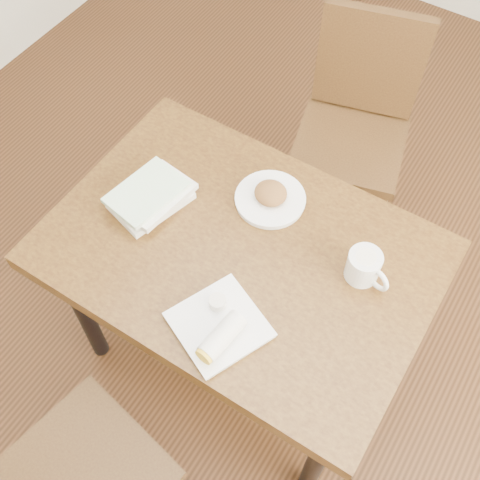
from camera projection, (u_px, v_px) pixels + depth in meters
The scene contains 7 objects.
ground at pixel (240, 350), 2.41m from camera, with size 4.00×5.00×0.01m, color #472814.
table at pixel (240, 265), 1.85m from camera, with size 1.14×0.79×0.75m.
chair_far at pixel (357, 116), 2.35m from camera, with size 0.51×0.51×0.95m.
plate_scone at pixel (270, 197), 1.86m from camera, with size 0.22×0.22×0.07m.
coffee_mug at pixel (365, 266), 1.69m from camera, with size 0.14×0.10×0.10m.
plate_burrito at pixel (220, 328), 1.61m from camera, with size 0.30×0.30×0.08m.
book_stack at pixel (151, 197), 1.85m from camera, with size 0.22×0.27×0.06m.
Camera 1 is at (0.51, -0.80, 2.25)m, focal length 45.00 mm.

